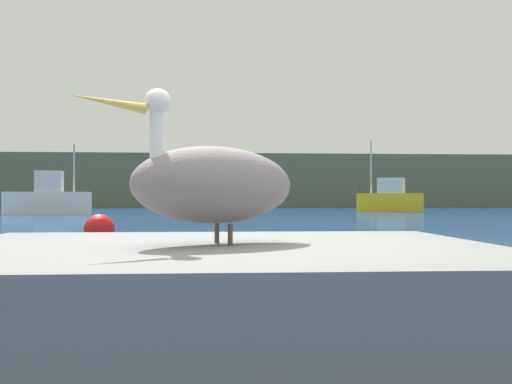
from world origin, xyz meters
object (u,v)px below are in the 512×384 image
(fishing_boat_white, at_px, (49,199))
(fishing_boat_yellow, at_px, (390,199))
(mooring_buoy, at_px, (99,229))
(pelican, at_px, (214,183))

(fishing_boat_white, bearing_deg, fishing_boat_yellow, 5.71)
(mooring_buoy, bearing_deg, fishing_boat_white, 109.64)
(mooring_buoy, bearing_deg, pelican, -73.68)
(mooring_buoy, bearing_deg, fishing_boat_yellow, 61.63)
(fishing_boat_yellow, relative_size, mooring_buoy, 8.26)
(pelican, relative_size, fishing_boat_yellow, 0.24)
(pelican, relative_size, mooring_buoy, 1.98)
(pelican, xyz_separation_m, fishing_boat_white, (-10.96, 32.35, -0.11))
(fishing_boat_yellow, bearing_deg, pelican, 99.31)
(fishing_boat_white, bearing_deg, pelican, -79.90)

